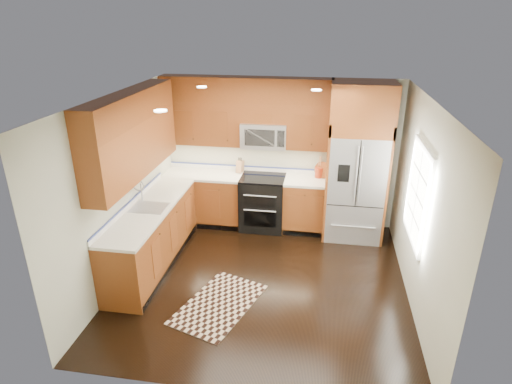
% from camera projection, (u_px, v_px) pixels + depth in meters
% --- Properties ---
extents(ground, '(4.00, 4.00, 0.00)m').
position_uv_depth(ground, '(263.00, 281.00, 6.14)').
color(ground, black).
rests_on(ground, ground).
extents(wall_back, '(4.00, 0.02, 2.60)m').
position_uv_depth(wall_back, '(280.00, 153.00, 7.46)').
color(wall_back, beige).
rests_on(wall_back, ground).
extents(wall_left, '(0.02, 4.00, 2.60)m').
position_uv_depth(wall_left, '(121.00, 189.00, 5.93)').
color(wall_left, beige).
rests_on(wall_left, ground).
extents(wall_right, '(0.02, 4.00, 2.60)m').
position_uv_depth(wall_right, '(421.00, 208.00, 5.34)').
color(wall_right, beige).
rests_on(wall_right, ground).
extents(window, '(0.04, 1.10, 1.30)m').
position_uv_depth(window, '(418.00, 195.00, 5.49)').
color(window, white).
rests_on(window, ground).
extents(base_cabinets, '(2.85, 3.00, 0.90)m').
position_uv_depth(base_cabinets, '(196.00, 219.00, 6.97)').
color(base_cabinets, brown).
rests_on(base_cabinets, ground).
extents(countertop, '(2.86, 3.01, 0.04)m').
position_uv_depth(countertop, '(205.00, 190.00, 6.87)').
color(countertop, silver).
rests_on(countertop, base_cabinets).
extents(upper_cabinets, '(2.85, 3.00, 1.15)m').
position_uv_depth(upper_cabinets, '(199.00, 121.00, 6.51)').
color(upper_cabinets, brown).
rests_on(upper_cabinets, ground).
extents(range, '(0.76, 0.67, 0.95)m').
position_uv_depth(range, '(263.00, 203.00, 7.51)').
color(range, black).
rests_on(range, ground).
extents(microwave, '(0.76, 0.40, 0.42)m').
position_uv_depth(microwave, '(264.00, 135.00, 7.17)').
color(microwave, '#B2B2B7').
rests_on(microwave, ground).
extents(refrigerator, '(0.98, 0.75, 2.60)m').
position_uv_depth(refrigerator, '(357.00, 163.00, 6.92)').
color(refrigerator, '#B2B2B7').
rests_on(refrigerator, ground).
extents(sink_faucet, '(0.54, 0.44, 0.37)m').
position_uv_depth(sink_faucet, '(148.00, 203.00, 6.22)').
color(sink_faucet, '#B2B2B7').
rests_on(sink_faucet, countertop).
extents(rug, '(1.16, 1.49, 0.01)m').
position_uv_depth(rug, '(219.00, 304.00, 5.64)').
color(rug, black).
rests_on(rug, ground).
extents(knife_block, '(0.12, 0.15, 0.27)m').
position_uv_depth(knife_block, '(240.00, 166.00, 7.55)').
color(knife_block, '#A47550').
rests_on(knife_block, countertop).
extents(utensil_crock, '(0.14, 0.14, 0.38)m').
position_uv_depth(utensil_crock, '(319.00, 170.00, 7.29)').
color(utensil_crock, maroon).
rests_on(utensil_crock, countertop).
extents(cutting_board, '(0.38, 0.38, 0.02)m').
position_uv_depth(cutting_board, '(322.00, 177.00, 7.32)').
color(cutting_board, brown).
rests_on(cutting_board, countertop).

